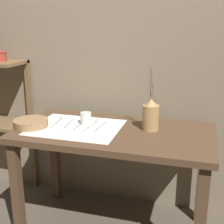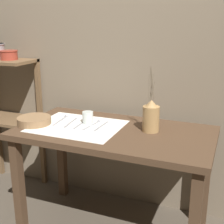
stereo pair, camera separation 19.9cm
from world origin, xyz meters
TOP-DOWN VIEW (x-y plane):
  - stone_wall_back at (0.00, 0.45)m, footprint 7.00×0.06m
  - wooden_table at (0.00, 0.00)m, footprint 1.27×0.68m
  - linen_cloth at (-0.25, -0.02)m, footprint 0.58×0.47m
  - pitcher_with_flowers at (0.23, 0.07)m, footprint 0.11×0.11m
  - wooden_bowl at (-0.55, -0.10)m, footprint 0.23×0.23m
  - glass_tumbler_near at (-0.21, 0.05)m, footprint 0.07×0.07m
  - spoon_outer at (-0.42, 0.08)m, footprint 0.04×0.22m
  - knife_center at (-0.33, 0.01)m, footprint 0.03×0.21m
  - fork_inner at (-0.25, 0.01)m, footprint 0.02×0.21m
  - spoon_inner at (-0.16, 0.07)m, footprint 0.04×0.22m
  - fork_outer at (-0.10, 0.02)m, footprint 0.02×0.21m

SIDE VIEW (x-z plane):
  - wooden_table at x=0.00m, z-range 0.27..1.03m
  - linen_cloth at x=-0.25m, z-range 0.76..0.76m
  - knife_center at x=-0.33m, z-range 0.76..0.76m
  - fork_inner at x=-0.25m, z-range 0.76..0.76m
  - fork_outer at x=-0.10m, z-range 0.76..0.76m
  - spoon_outer at x=-0.42m, z-range 0.75..0.77m
  - spoon_inner at x=-0.16m, z-range 0.75..0.77m
  - wooden_bowl at x=-0.55m, z-range 0.76..0.81m
  - glass_tumbler_near at x=-0.21m, z-range 0.76..0.84m
  - pitcher_with_flowers at x=0.23m, z-range 0.64..1.06m
  - stone_wall_back at x=0.00m, z-range 0.00..2.40m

